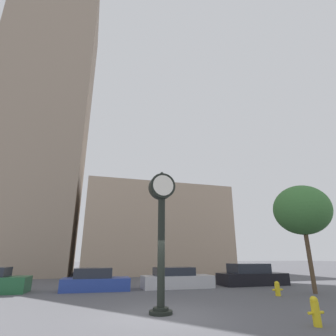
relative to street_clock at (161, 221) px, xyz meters
The scene contains 10 objects.
ground_plane 3.27m from the street_clock, 100.14° to the right, with size 200.00×200.00×0.00m, color #515156.
building_tall_tower 30.01m from the street_clock, 112.01° to the left, with size 10.51×12.00×37.87m.
building_storefront_row 24.33m from the street_clock, 77.85° to the left, with size 16.85×12.00×10.04m.
street_clock is the anchor object (origin of this frame).
car_blue 8.26m from the street_clock, 105.53° to the left, with size 4.02×1.95×1.27m.
car_silver 8.49m from the street_clock, 68.10° to the left, with size 4.57×1.74×1.26m.
car_black 11.94m from the street_clock, 41.54° to the left, with size 4.79×1.97×1.44m.
fire_hydrant_near 5.67m from the street_clock, 36.80° to the right, with size 0.53×0.23×0.81m.
fire_hydrant_far 7.98m from the street_clock, 20.93° to the left, with size 0.60×0.26×0.71m.
bare_tree 10.01m from the street_clock, 16.76° to the left, with size 3.26×3.26×6.06m.
Camera 1 is at (-2.60, -9.74, 1.92)m, focal length 28.00 mm.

